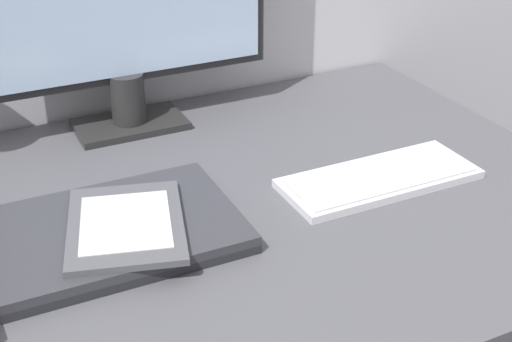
{
  "coord_description": "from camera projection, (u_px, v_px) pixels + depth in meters",
  "views": [
    {
      "loc": [
        -0.32,
        -0.64,
        1.23
      ],
      "look_at": [
        0.05,
        0.13,
        0.77
      ],
      "focal_mm": 50.0,
      "sensor_mm": 36.0,
      "label": 1
    }
  ],
  "objects": [
    {
      "name": "ereader",
      "position": [
        126.0,
        225.0,
        0.9
      ],
      "size": [
        0.19,
        0.22,
        0.01
      ],
      "color": "#4C4C51",
      "rests_on": "laptop"
    },
    {
      "name": "keyboard",
      "position": [
        380.0,
        178.0,
        1.06
      ],
      "size": [
        0.3,
        0.12,
        0.01
      ],
      "color": "silver",
      "rests_on": "desk"
    },
    {
      "name": "laptop",
      "position": [
        114.0,
        231.0,
        0.92
      ],
      "size": [
        0.32,
        0.22,
        0.02
      ],
      "color": "#232328",
      "rests_on": "desk"
    }
  ]
}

